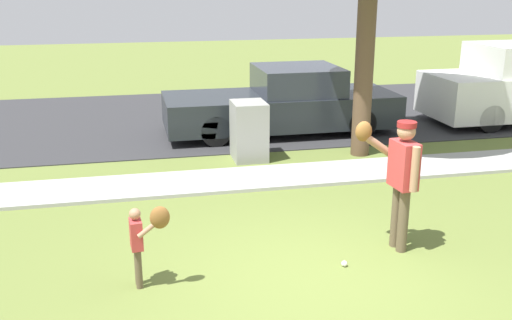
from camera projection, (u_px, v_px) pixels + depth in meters
The scene contains 8 objects.
ground_plane at pixel (252, 182), 10.22m from camera, with size 48.00×48.00×0.00m, color olive.
sidewalk_strip at pixel (250, 179), 10.30m from camera, with size 36.00×1.20×0.06m, color #A3A39E.
road_surface at pixel (210, 117), 14.98m from camera, with size 36.00×6.80×0.02m, color #2D2D30.
person_adult at pixel (400, 171), 7.41m from camera, with size 0.72×0.60×1.70m.
person_child at pixel (144, 234), 6.56m from camera, with size 0.46×0.37×1.00m.
baseball at pixel (344, 264), 7.22m from camera, with size 0.07×0.07×0.07m, color white.
utility_cabinet at pixel (249, 131), 11.37m from camera, with size 0.63×0.76×1.13m, color gray.
parked_pickup_dark at pixel (284, 103), 13.32m from camera, with size 5.20×1.95×1.48m.
Camera 1 is at (-1.99, -5.94, 3.38)m, focal length 41.37 mm.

